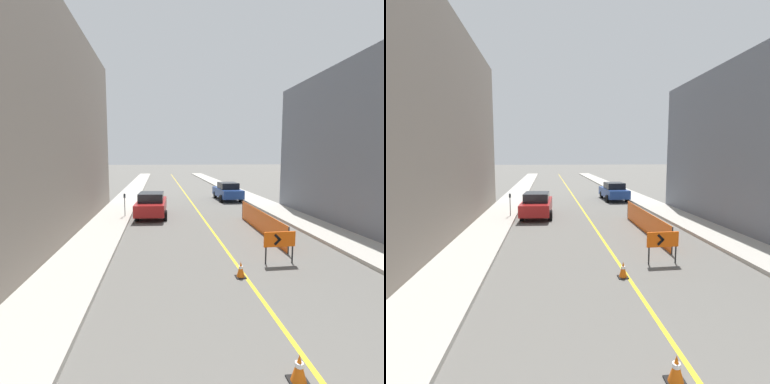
# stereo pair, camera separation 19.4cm
# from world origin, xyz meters

# --- Properties ---
(lane_stripe) EXTENTS (0.12, 70.23, 0.01)m
(lane_stripe) POSITION_xyz_m (0.00, 35.11, 0.00)
(lane_stripe) COLOR gold
(lane_stripe) RESTS_ON ground_plane
(sidewalk_left) EXTENTS (2.23, 70.23, 0.15)m
(sidewalk_left) POSITION_xyz_m (-5.68, 35.11, 0.08)
(sidewalk_left) COLOR #ADA89E
(sidewalk_left) RESTS_ON ground_plane
(sidewalk_right) EXTENTS (2.23, 70.23, 0.15)m
(sidewalk_right) POSITION_xyz_m (5.68, 35.11, 0.08)
(sidewalk_right) COLOR #ADA89E
(sidewalk_right) RESTS_ON ground_plane
(traffic_cone_second) EXTENTS (0.34, 0.34, 0.52)m
(traffic_cone_second) POSITION_xyz_m (-0.41, 7.68, 0.26)
(traffic_cone_second) COLOR black
(traffic_cone_second) RESTS_ON ground_plane
(traffic_cone_third) EXTENTS (0.33, 0.33, 0.53)m
(traffic_cone_third) POSITION_xyz_m (-0.17, 12.21, 0.26)
(traffic_cone_third) COLOR black
(traffic_cone_third) RESTS_ON ground_plane
(arrow_barricade_primary) EXTENTS (1.18, 0.10, 1.19)m
(arrow_barricade_primary) POSITION_xyz_m (1.56, 13.28, 0.86)
(arrow_barricade_primary) COLOR #EF560C
(arrow_barricade_primary) RESTS_ON ground_plane
(safety_mesh_fence) EXTENTS (0.19, 7.12, 1.12)m
(safety_mesh_fence) POSITION_xyz_m (2.42, 17.80, 0.56)
(safety_mesh_fence) COLOR #EF560C
(safety_mesh_fence) RESTS_ON ground_plane
(parked_car_curb_near) EXTENTS (2.05, 4.40, 1.59)m
(parked_car_curb_near) POSITION_xyz_m (-3.25, 22.46, 0.80)
(parked_car_curb_near) COLOR maroon
(parked_car_curb_near) RESTS_ON ground_plane
(parked_car_curb_mid) EXTENTS (1.98, 4.37, 1.59)m
(parked_car_curb_mid) POSITION_xyz_m (3.37, 29.31, 0.80)
(parked_car_curb_mid) COLOR navy
(parked_car_curb_mid) RESTS_ON ground_plane
(parking_meter_near_curb) EXTENTS (0.12, 0.11, 1.44)m
(parking_meter_near_curb) POSITION_xyz_m (-4.91, 22.11, 1.16)
(parking_meter_near_curb) COLOR #4C4C51
(parking_meter_near_curb) RESTS_ON sidewalk_left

